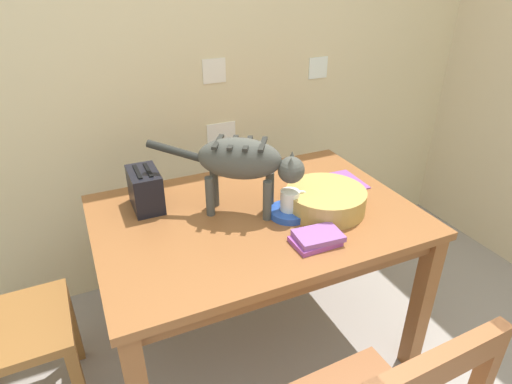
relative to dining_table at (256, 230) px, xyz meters
name	(u,v)px	position (x,y,z in m)	size (l,w,h in m)	color
wall_rear	(166,62)	(-0.15, 0.79, 0.58)	(4.38, 0.11, 2.50)	beige
dining_table	(256,230)	(0.00, 0.00, 0.00)	(1.33, 0.93, 0.76)	brown
cat	(244,162)	(-0.04, 0.03, 0.32)	(0.56, 0.39, 0.33)	#484841
saucer_bowl	(289,212)	(0.12, -0.08, 0.10)	(0.17, 0.17, 0.03)	blue
coffee_mug	(291,200)	(0.12, -0.08, 0.16)	(0.12, 0.08, 0.09)	white
magazine	(333,184)	(0.45, 0.09, 0.09)	(0.28, 0.21, 0.01)	#8A4B9B
book_stack	(317,238)	(0.12, -0.30, 0.11)	(0.19, 0.13, 0.04)	#964297
wicker_basket	(326,199)	(0.28, -0.10, 0.14)	(0.34, 0.34, 0.09)	tan
toaster	(145,189)	(-0.41, 0.24, 0.17)	(0.12, 0.20, 0.18)	black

